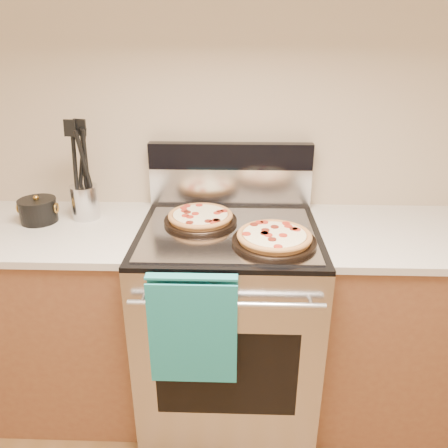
{
  "coord_description": "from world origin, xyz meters",
  "views": [
    {
      "loc": [
        0.03,
        -0.02,
        1.67
      ],
      "look_at": [
        -0.02,
        1.55,
        0.99
      ],
      "focal_mm": 35.0,
      "sensor_mm": 36.0,
      "label": 1
    }
  ],
  "objects_px": {
    "utensil_crock": "(85,202)",
    "pepperoni_pizza_back": "(200,218)",
    "pepperoni_pizza_front": "(274,238)",
    "range_body": "(228,323)",
    "saucepan": "(38,211)"
  },
  "relations": [
    {
      "from": "utensil_crock",
      "to": "range_body",
      "type": "bearing_deg",
      "value": -12.55
    },
    {
      "from": "pepperoni_pizza_front",
      "to": "utensil_crock",
      "type": "relative_size",
      "value": 2.15
    },
    {
      "from": "utensil_crock",
      "to": "saucepan",
      "type": "bearing_deg",
      "value": -164.61
    },
    {
      "from": "range_body",
      "to": "utensil_crock",
      "type": "xyz_separation_m",
      "value": [
        -0.65,
        0.14,
        0.54
      ]
    },
    {
      "from": "pepperoni_pizza_back",
      "to": "saucepan",
      "type": "relative_size",
      "value": 1.99
    },
    {
      "from": "pepperoni_pizza_back",
      "to": "utensil_crock",
      "type": "relative_size",
      "value": 2.06
    },
    {
      "from": "pepperoni_pizza_front",
      "to": "utensil_crock",
      "type": "bearing_deg",
      "value": 161.69
    },
    {
      "from": "utensil_crock",
      "to": "saucepan",
      "type": "height_order",
      "value": "utensil_crock"
    },
    {
      "from": "utensil_crock",
      "to": "pepperoni_pizza_back",
      "type": "bearing_deg",
      "value": -8.09
    },
    {
      "from": "pepperoni_pizza_front",
      "to": "range_body",
      "type": "bearing_deg",
      "value": 144.16
    },
    {
      "from": "range_body",
      "to": "saucepan",
      "type": "distance_m",
      "value": 0.99
    },
    {
      "from": "range_body",
      "to": "pepperoni_pizza_front",
      "type": "bearing_deg",
      "value": -35.84
    },
    {
      "from": "saucepan",
      "to": "pepperoni_pizza_front",
      "type": "bearing_deg",
      "value": -12.19
    },
    {
      "from": "pepperoni_pizza_front",
      "to": "saucepan",
      "type": "xyz_separation_m",
      "value": [
        -1.02,
        0.22,
        0.01
      ]
    },
    {
      "from": "pepperoni_pizza_back",
      "to": "utensil_crock",
      "type": "xyz_separation_m",
      "value": [
        -0.53,
        0.07,
        0.04
      ]
    }
  ]
}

